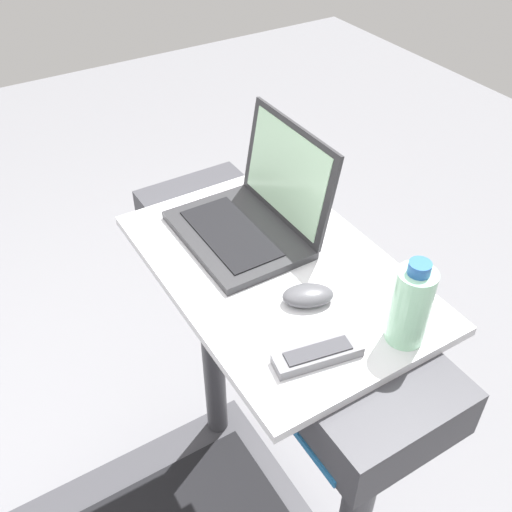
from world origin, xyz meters
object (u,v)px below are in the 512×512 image
object	(u,v)px
laptop	(253,214)
tv_remote	(318,355)
computer_mouse	(308,295)
water_bottle	(411,305)

from	to	relation	value
laptop	tv_remote	bearing A→B (deg)	-17.48
computer_mouse	water_bottle	world-z (taller)	water_bottle
computer_mouse	tv_remote	distance (m)	0.14
laptop	tv_remote	size ratio (longest dim) A/B	1.85
laptop	tv_remote	world-z (taller)	laptop
computer_mouse	water_bottle	distance (m)	0.20
water_bottle	tv_remote	distance (m)	0.18
water_bottle	computer_mouse	bearing A→B (deg)	-149.79
water_bottle	laptop	bearing A→B (deg)	-170.22
computer_mouse	tv_remote	bearing A→B (deg)	-3.88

